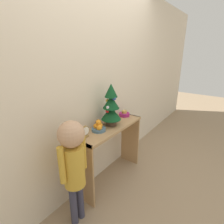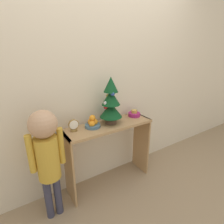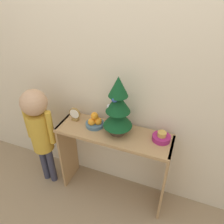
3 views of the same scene
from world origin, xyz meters
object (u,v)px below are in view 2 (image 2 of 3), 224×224
object	(u,v)px
fruit_bowl	(93,123)
child_figure	(47,151)
desk_clock	(74,125)
mini_tree	(111,102)
singing_bowl	(134,114)

from	to	relation	value
fruit_bowl	child_figure	size ratio (longest dim) A/B	0.15
child_figure	desk_clock	bearing A→B (deg)	25.09
mini_tree	desk_clock	size ratio (longest dim) A/B	4.06
mini_tree	child_figure	xyz separation A→B (m)	(-0.73, -0.12, -0.30)
fruit_bowl	desk_clock	size ratio (longest dim) A/B	1.28
child_figure	mini_tree	bearing A→B (deg)	9.02
child_figure	fruit_bowl	bearing A→B (deg)	14.64
mini_tree	child_figure	world-z (taller)	mini_tree
fruit_bowl	child_figure	distance (m)	0.54
fruit_bowl	singing_bowl	xyz separation A→B (m)	(0.59, 0.02, -0.02)
fruit_bowl	mini_tree	bearing A→B (deg)	-4.66
desk_clock	child_figure	world-z (taller)	child_figure
singing_bowl	desk_clock	bearing A→B (deg)	-179.39
fruit_bowl	desk_clock	xyz separation A→B (m)	(-0.21, 0.01, 0.02)
fruit_bowl	singing_bowl	world-z (taller)	fruit_bowl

